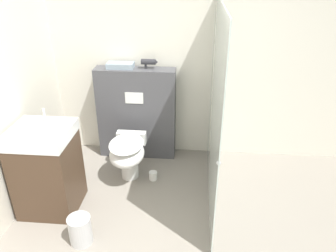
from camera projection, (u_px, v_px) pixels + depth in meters
The scene contains 9 objects.
wall_back at pixel (174, 59), 3.96m from camera, with size 8.00×0.06×2.50m.
partition_panel at pixel (137, 113), 4.15m from camera, with size 0.98×0.24×1.17m.
shower_glass at pixel (215, 111), 3.21m from camera, with size 0.04×1.80×2.01m.
toilet at pixel (128, 154), 3.75m from camera, with size 0.39×0.59×0.51m.
sink_vanity at pixel (47, 169), 3.27m from camera, with size 0.57×0.55×1.06m.
hair_drier at pixel (149, 62), 3.85m from camera, with size 0.20×0.07×0.12m.
folded_towel at pixel (120, 65), 3.89m from camera, with size 0.32×0.16×0.06m.
spare_toilet_roll at pixel (153, 176), 3.87m from camera, with size 0.10×0.10×0.10m.
waste_bin at pixel (80, 230), 2.96m from camera, with size 0.21×0.21×0.28m.
Camera 1 is at (0.27, -1.87, 2.33)m, focal length 35.00 mm.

